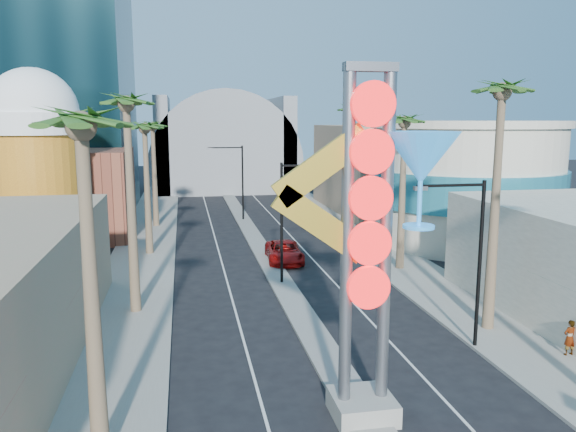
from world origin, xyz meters
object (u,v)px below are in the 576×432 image
object	(u,v)px
red_pickup	(284,252)
pedestrian_a	(570,338)
neon_sign	(390,219)
pedestrian_b	(384,260)

from	to	relation	value
red_pickup	pedestrian_a	size ratio (longest dim) A/B	3.39
red_pickup	pedestrian_a	world-z (taller)	pedestrian_a
neon_sign	red_pickup	xyz separation A→B (m)	(0.38, 22.79, -6.53)
red_pickup	pedestrian_b	xyz separation A→B (m)	(6.10, -5.03, 0.35)
red_pickup	pedestrian_b	distance (m)	7.92
neon_sign	pedestrian_a	world-z (taller)	neon_sign
neon_sign	pedestrian_a	size ratio (longest dim) A/B	7.61
red_pickup	pedestrian_b	bearing A→B (deg)	-36.24
neon_sign	pedestrian_a	distance (m)	12.25
red_pickup	pedestrian_a	xyz separation A→B (m)	(9.60, -19.57, 0.20)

